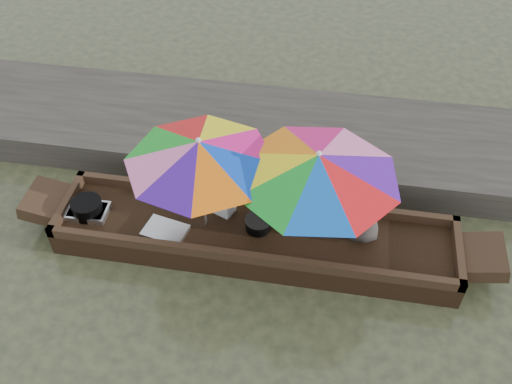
% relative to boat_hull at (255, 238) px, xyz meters
% --- Properties ---
extents(water, '(80.00, 80.00, 0.00)m').
position_rel_boat_hull_xyz_m(water, '(0.00, 0.00, -0.17)').
color(water, '#2D3323').
rests_on(water, ground).
extents(dock, '(22.00, 2.20, 0.50)m').
position_rel_boat_hull_xyz_m(dock, '(0.00, 2.20, 0.08)').
color(dock, '#2D2B26').
rests_on(dock, ground).
extents(boat_hull, '(5.58, 1.20, 0.35)m').
position_rel_boat_hull_xyz_m(boat_hull, '(0.00, 0.00, 0.00)').
color(boat_hull, black).
rests_on(boat_hull, water).
extents(cooking_pot, '(0.43, 0.43, 0.23)m').
position_rel_boat_hull_xyz_m(cooking_pot, '(-2.39, -0.08, 0.29)').
color(cooking_pot, black).
rests_on(cooking_pot, boat_hull).
extents(tray_crayfish, '(0.59, 0.42, 0.09)m').
position_rel_boat_hull_xyz_m(tray_crayfish, '(-2.40, -0.08, 0.22)').
color(tray_crayfish, silver).
rests_on(tray_crayfish, boat_hull).
extents(tray_scallop, '(0.65, 0.52, 0.06)m').
position_rel_boat_hull_xyz_m(tray_scallop, '(-1.21, -0.24, 0.21)').
color(tray_scallop, silver).
rests_on(tray_scallop, boat_hull).
extents(charcoal_grill, '(0.35, 0.35, 0.16)m').
position_rel_boat_hull_xyz_m(charcoal_grill, '(0.04, 0.04, 0.26)').
color(charcoal_grill, black).
rests_on(charcoal_grill, boat_hull).
extents(supply_bag, '(0.34, 0.31, 0.26)m').
position_rel_boat_hull_xyz_m(supply_bag, '(-0.50, 0.28, 0.30)').
color(supply_bag, silver).
rests_on(supply_bag, boat_hull).
extents(vendor, '(0.64, 0.49, 1.16)m').
position_rel_boat_hull_xyz_m(vendor, '(1.46, 0.13, 0.75)').
color(vendor, '#3C3633').
rests_on(vendor, boat_hull).
extents(umbrella_bow, '(2.18, 2.18, 1.55)m').
position_rel_boat_hull_xyz_m(umbrella_bow, '(-0.70, 0.00, 0.95)').
color(umbrella_bow, '#E51481').
rests_on(umbrella_bow, boat_hull).
extents(umbrella_stern, '(2.60, 2.60, 1.55)m').
position_rel_boat_hull_xyz_m(umbrella_stern, '(0.77, 0.00, 0.95)').
color(umbrella_stern, '#5214A5').
rests_on(umbrella_stern, boat_hull).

